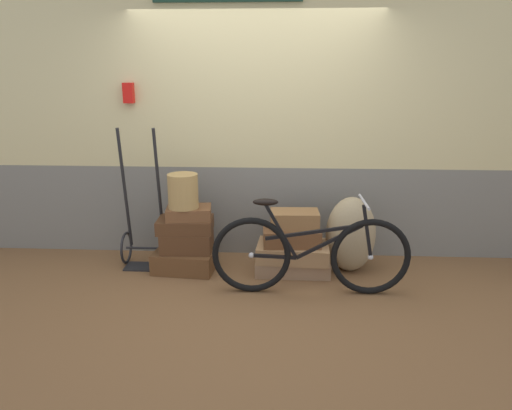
{
  "coord_description": "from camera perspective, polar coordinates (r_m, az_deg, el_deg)",
  "views": [
    {
      "loc": [
        0.27,
        -4.14,
        1.93
      ],
      "look_at": [
        0.04,
        0.16,
        0.71
      ],
      "focal_mm": 33.55,
      "sensor_mm": 36.0,
      "label": 1
    }
  ],
  "objects": [
    {
      "name": "suitcase_7",
      "position": [
        4.64,
        4.61,
        -1.72
      ],
      "size": [
        0.47,
        0.3,
        0.17
      ],
      "primitive_type": "cube",
      "rotation": [
        0.0,
        0.0,
        0.03
      ],
      "color": "olive",
      "rests_on": "suitcase_6"
    },
    {
      "name": "suitcase_4",
      "position": [
        4.79,
        4.37,
        -7.15
      ],
      "size": [
        0.73,
        0.42,
        0.14
      ],
      "primitive_type": "cube",
      "rotation": [
        0.0,
        0.0,
        -0.01
      ],
      "color": "#937051",
      "rests_on": "ground"
    },
    {
      "name": "suitcase_5",
      "position": [
        4.72,
        4.43,
        -5.56
      ],
      "size": [
        0.72,
        0.47,
        0.16
      ],
      "primitive_type": "cube",
      "rotation": [
        0.0,
        0.0,
        -0.06
      ],
      "color": "#9E754C",
      "rests_on": "suitcase_4"
    },
    {
      "name": "suitcase_0",
      "position": [
        4.85,
        -8.47,
        -6.56
      ],
      "size": [
        0.63,
        0.46,
        0.2
      ],
      "primitive_type": "cube",
      "rotation": [
        0.0,
        0.0,
        -0.1
      ],
      "color": "brown",
      "rests_on": "ground"
    },
    {
      "name": "luggage_trolley",
      "position": [
        5.01,
        -13.16,
        -3.6
      ],
      "size": [
        0.43,
        0.39,
        1.41
      ],
      "color": "black",
      "rests_on": "ground"
    },
    {
      "name": "burlap_sack",
      "position": [
        4.79,
        11.21,
        -3.45
      ],
      "size": [
        0.48,
        0.41,
        0.75
      ],
      "primitive_type": "ellipsoid",
      "color": "#9E8966",
      "rests_on": "ground"
    },
    {
      "name": "suitcase_3",
      "position": [
        4.71,
        -8.0,
        -0.92
      ],
      "size": [
        0.46,
        0.35,
        0.12
      ],
      "primitive_type": "cube",
      "rotation": [
        0.0,
        0.0,
        0.12
      ],
      "color": "brown",
      "rests_on": "suitcase_2"
    },
    {
      "name": "suitcase_2",
      "position": [
        4.76,
        -8.43,
        -2.35
      ],
      "size": [
        0.55,
        0.38,
        0.13
      ],
      "primitive_type": "cube",
      "rotation": [
        0.0,
        0.0,
        0.05
      ],
      "color": "#4C2D19",
      "rests_on": "suitcase_1"
    },
    {
      "name": "wicker_basket",
      "position": [
        4.64,
        -8.7,
        1.66
      ],
      "size": [
        0.29,
        0.29,
        0.33
      ],
      "primitive_type": "cylinder",
      "color": "#A8844C",
      "rests_on": "suitcase_3"
    },
    {
      "name": "bicycle",
      "position": [
        4.25,
        6.47,
        -5.84
      ],
      "size": [
        1.75,
        0.46,
        0.87
      ],
      "color": "black",
      "rests_on": "ground"
    },
    {
      "name": "suitcase_6",
      "position": [
        4.67,
        4.25,
        -3.69
      ],
      "size": [
        0.57,
        0.39,
        0.16
      ],
      "primitive_type": "cube",
      "rotation": [
        0.0,
        0.0,
        0.06
      ],
      "color": "brown",
      "rests_on": "suitcase_5"
    },
    {
      "name": "ground",
      "position": [
        4.59,
        -0.57,
        -9.51
      ],
      "size": [
        9.21,
        5.2,
        0.06
      ],
      "primitive_type": "cube",
      "color": "brown"
    },
    {
      "name": "suitcase_1",
      "position": [
        4.8,
        -8.21,
        -4.24
      ],
      "size": [
        0.5,
        0.37,
        0.2
      ],
      "primitive_type": "cube",
      "rotation": [
        0.0,
        0.0,
        0.03
      ],
      "color": "#4C2D19",
      "rests_on": "suitcase_0"
    },
    {
      "name": "station_building",
      "position": [
        5.01,
        0.13,
        10.99
      ],
      "size": [
        7.21,
        0.74,
        3.02
      ],
      "color": "slate",
      "rests_on": "ground"
    }
  ]
}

